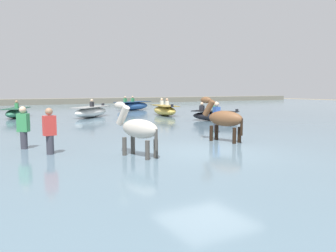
# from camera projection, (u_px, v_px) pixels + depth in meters

# --- Properties ---
(ground_plane) EXTENTS (120.00, 120.00, 0.00)m
(ground_plane) POSITION_uv_depth(u_px,v_px,m) (207.00, 163.00, 9.78)
(ground_plane) COLOR #756B56
(water_surface) EXTENTS (90.00, 90.00, 0.36)m
(water_surface) POSITION_uv_depth(u_px,v_px,m) (99.00, 125.00, 18.42)
(water_surface) COLOR slate
(water_surface) RESTS_ON ground
(horse_lead_pinto) EXTENTS (0.81, 1.64, 1.79)m
(horse_lead_pinto) POSITION_uv_depth(u_px,v_px,m) (138.00, 130.00, 8.83)
(horse_lead_pinto) COLOR beige
(horse_lead_pinto) RESTS_ON ground
(horse_trailing_bay) EXTENTS (0.83, 1.71, 1.87)m
(horse_trailing_bay) POSITION_uv_depth(u_px,v_px,m) (223.00, 120.00, 11.37)
(horse_trailing_bay) COLOR brown
(horse_trailing_bay) RESTS_ON ground
(boat_near_starboard) EXTENTS (2.19, 2.74, 1.04)m
(boat_near_starboard) POSITION_uv_depth(u_px,v_px,m) (215.00, 116.00, 18.85)
(boat_near_starboard) COLOR black
(boat_near_starboard) RESTS_ON water_surface
(boat_far_offshore) EXTENTS (3.94, 2.87, 1.20)m
(boat_far_offshore) POSITION_uv_depth(u_px,v_px,m) (133.00, 106.00, 28.78)
(boat_far_offshore) COLOR #28518E
(boat_far_offshore) RESTS_ON water_surface
(boat_distant_east) EXTENTS (2.06, 3.34, 1.08)m
(boat_distant_east) POSITION_uv_depth(u_px,v_px,m) (17.00, 113.00, 21.13)
(boat_distant_east) COLOR #337556
(boat_distant_east) RESTS_ON water_surface
(boat_distant_west) EXTENTS (1.74, 3.34, 1.16)m
(boat_distant_west) POSITION_uv_depth(u_px,v_px,m) (165.00, 110.00, 22.89)
(boat_distant_west) COLOR gold
(boat_distant_west) RESTS_ON water_surface
(boat_far_inshore) EXTENTS (3.30, 3.33, 1.15)m
(boat_far_inshore) POSITION_uv_depth(u_px,v_px,m) (91.00, 112.00, 21.42)
(boat_far_inshore) COLOR silver
(boat_far_inshore) RESTS_ON water_surface
(person_onlooker_right) EXTENTS (0.35, 0.25, 1.63)m
(person_onlooker_right) POSITION_uv_depth(u_px,v_px,m) (50.00, 136.00, 9.14)
(person_onlooker_right) COLOR #383842
(person_onlooker_right) RESTS_ON ground
(person_wading_close) EXTENTS (0.27, 0.36, 1.63)m
(person_wading_close) POSITION_uv_depth(u_px,v_px,m) (216.00, 120.00, 13.75)
(person_wading_close) COLOR #383842
(person_wading_close) RESTS_ON ground
(person_spectator_far) EXTENTS (0.38, 0.35, 1.63)m
(person_spectator_far) POSITION_uv_depth(u_px,v_px,m) (24.00, 132.00, 9.97)
(person_spectator_far) COLOR #383842
(person_spectator_far) RESTS_ON ground
(far_shoreline) EXTENTS (80.00, 2.40, 1.04)m
(far_shoreline) POSITION_uv_depth(u_px,v_px,m) (34.00, 103.00, 39.19)
(far_shoreline) COLOR #706B5B
(far_shoreline) RESTS_ON ground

